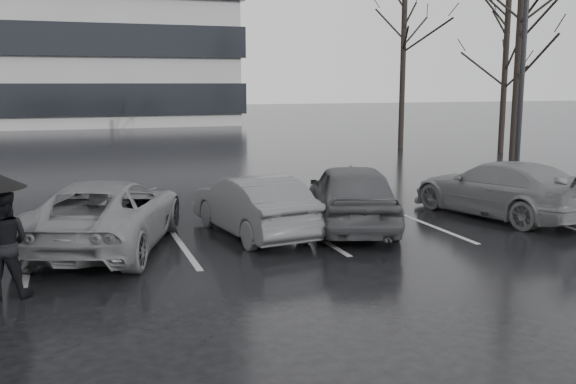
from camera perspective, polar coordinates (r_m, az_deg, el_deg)
The scene contains 11 objects.
ground at distance 11.72m, azimuth 2.86°, elevation -6.02°, with size 160.00×160.00×0.00m, color black.
car_main at distance 14.12m, azimuth 5.66°, elevation -0.28°, with size 1.74×4.32×1.47m, color black.
car_west_a at distance 13.50m, azimuth -3.14°, elevation -1.15°, with size 1.34×3.84×1.27m, color #2F2F32.
car_west_b at distance 12.89m, azimuth -15.85°, elevation -1.88°, with size 2.21×4.80×1.33m, color #4C4D4F.
car_east at distance 16.12m, azimuth 18.36°, elevation 0.28°, with size 1.88×4.61×1.34m, color #4C4D4F.
pedestrian_right at distance 10.45m, azimuth -23.99°, elevation -4.23°, with size 0.79×0.62×1.63m, color black.
lamp_post at distance 22.75m, azimuth 20.25°, elevation 12.36°, with size 0.53×0.53×9.73m.
stall_stripes at distance 13.78m, azimuth -4.12°, elevation -3.62°, with size 19.72×5.00×0.00m.
tree_east at distance 26.12m, azimuth 19.76°, elevation 10.98°, with size 0.26×0.26×8.00m, color black.
tree_ne at distance 30.81m, azimuth 18.70°, elevation 9.83°, with size 0.26×0.26×7.00m, color black.
tree_north at distance 31.42m, azimuth 10.19°, elevation 11.54°, with size 0.26×0.26×8.50m, color black.
Camera 1 is at (-4.22, -10.46, 3.18)m, focal length 40.00 mm.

